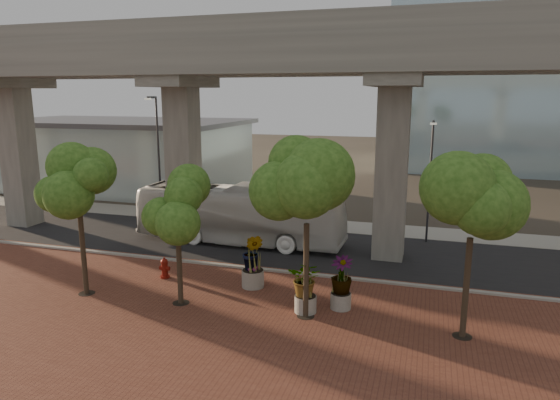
% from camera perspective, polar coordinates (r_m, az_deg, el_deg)
% --- Properties ---
extents(ground, '(160.00, 160.00, 0.00)m').
position_cam_1_polar(ground, '(26.88, -1.11, -6.69)').
color(ground, '#332E25').
rests_on(ground, ground).
extents(brick_plaza, '(70.00, 13.00, 0.06)m').
position_cam_1_polar(brick_plaza, '(19.97, -8.41, -13.60)').
color(brick_plaza, brown).
rests_on(brick_plaza, ground).
extents(asphalt_road, '(90.00, 8.00, 0.04)m').
position_cam_1_polar(asphalt_road, '(28.69, 0.13, -5.43)').
color(asphalt_road, black).
rests_on(asphalt_road, ground).
extents(curb_strip, '(70.00, 0.25, 0.16)m').
position_cam_1_polar(curb_strip, '(25.07, -2.53, -7.92)').
color(curb_strip, '#9C9A91').
rests_on(curb_strip, ground).
extents(far_sidewalk, '(90.00, 3.00, 0.06)m').
position_cam_1_polar(far_sidewalk, '(33.79, 2.82, -2.74)').
color(far_sidewalk, '#9C9A91').
rests_on(far_sidewalk, ground).
extents(transit_viaduct, '(72.00, 5.60, 12.40)m').
position_cam_1_polar(transit_viaduct, '(27.41, 0.13, 9.22)').
color(transit_viaduct, gray).
rests_on(transit_viaduct, ground).
extents(station_pavilion, '(23.00, 13.00, 6.30)m').
position_cam_1_polar(station_pavilion, '(49.23, -17.83, 5.13)').
color(station_pavilion, silver).
rests_on(station_pavilion, ground).
extents(transit_bus, '(12.38, 3.15, 3.44)m').
position_cam_1_polar(transit_bus, '(29.27, -4.63, -1.67)').
color(transit_bus, silver).
rests_on(transit_bus, ground).
extents(fire_hydrant, '(0.50, 0.45, 0.99)m').
position_cam_1_polar(fire_hydrant, '(24.50, -13.04, -7.58)').
color(fire_hydrant, maroon).
rests_on(fire_hydrant, ground).
extents(planter_front, '(1.96, 1.96, 2.16)m').
position_cam_1_polar(planter_front, '(20.02, 2.96, -9.24)').
color(planter_front, '#9E988F').
rests_on(planter_front, ground).
extents(planter_right, '(2.06, 2.06, 2.20)m').
position_cam_1_polar(planter_right, '(20.46, 7.03, -8.76)').
color(planter_right, gray).
rests_on(planter_right, ground).
extents(planter_left, '(2.24, 2.24, 2.47)m').
position_cam_1_polar(planter_left, '(22.50, -3.15, -6.30)').
color(planter_left, gray).
rests_on(planter_left, ground).
extents(street_tree_far_west, '(3.31, 3.31, 6.26)m').
position_cam_1_polar(street_tree_far_west, '(22.55, -22.12, 1.34)').
color(street_tree_far_west, '#433526').
rests_on(street_tree_far_west, ground).
extents(street_tree_near_west, '(3.28, 3.28, 5.68)m').
position_cam_1_polar(street_tree_near_west, '(20.42, -11.72, -0.68)').
color(street_tree_near_west, '#433526').
rests_on(street_tree_near_west, ground).
extents(street_tree_near_east, '(4.15, 4.15, 6.87)m').
position_cam_1_polar(street_tree_near_east, '(18.61, 3.10, 0.85)').
color(street_tree_near_east, '#433526').
rests_on(street_tree_near_east, ground).
extents(street_tree_far_east, '(3.85, 3.85, 6.58)m').
position_cam_1_polar(street_tree_far_east, '(18.22, 21.17, -0.71)').
color(street_tree_far_east, '#433526').
rests_on(street_tree_far_east, ground).
extents(streetlamp_west, '(0.42, 1.22, 8.44)m').
position_cam_1_polar(streetlamp_west, '(36.93, -13.83, 5.92)').
color(streetlamp_west, '#2B2B30').
rests_on(streetlamp_west, ground).
extents(streetlamp_east, '(0.35, 1.04, 7.15)m').
position_cam_1_polar(streetlamp_east, '(29.95, 16.81, 2.96)').
color(streetlamp_east, '#2F3034').
rests_on(streetlamp_east, ground).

